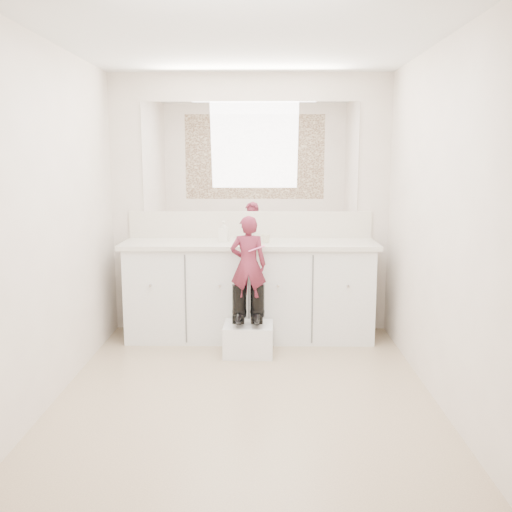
{
  "coord_description": "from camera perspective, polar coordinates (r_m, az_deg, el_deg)",
  "views": [
    {
      "loc": [
        0.12,
        -3.85,
        1.63
      ],
      "look_at": [
        0.06,
        0.82,
        0.83
      ],
      "focal_mm": 40.0,
      "sensor_mm": 36.0,
      "label": 1
    }
  ],
  "objects": [
    {
      "name": "mirror",
      "position": [
        5.34,
        -0.59,
        9.84
      ],
      "size": [
        2.0,
        0.02,
        1.0
      ],
      "primitive_type": "cube",
      "color": "white",
      "rests_on": "wall_back"
    },
    {
      "name": "wall_left",
      "position": [
        4.13,
        -19.47,
        3.2
      ],
      "size": [
        0.0,
        3.0,
        3.0
      ],
      "primitive_type": "plane",
      "rotation": [
        1.57,
        0.0,
        1.57
      ],
      "color": "beige",
      "rests_on": "floor"
    },
    {
      "name": "wall_front",
      "position": [
        2.39,
        -2.2,
        -0.61
      ],
      "size": [
        2.6,
        0.0,
        2.6
      ],
      "primitive_type": "plane",
      "rotation": [
        -1.57,
        0.0,
        0.0
      ],
      "color": "beige",
      "rests_on": "floor"
    },
    {
      "name": "step_stool",
      "position": [
        4.84,
        -0.76,
        -8.31
      ],
      "size": [
        0.42,
        0.35,
        0.26
      ],
      "primitive_type": "cube",
      "rotation": [
        0.0,
        0.0,
        -0.02
      ],
      "color": "silver",
      "rests_on": "floor"
    },
    {
      "name": "backsplash",
      "position": [
        5.37,
        -0.58,
        3.16
      ],
      "size": [
        2.28,
        0.03,
        0.25
      ],
      "primitive_type": "cube",
      "color": "beige",
      "rests_on": "countertop"
    },
    {
      "name": "floor",
      "position": [
        4.18,
        -1.03,
        -13.2
      ],
      "size": [
        3.0,
        3.0,
        0.0
      ],
      "primitive_type": "plane",
      "color": "#8C745C",
      "rests_on": "ground"
    },
    {
      "name": "wall_right",
      "position": [
        4.05,
        17.66,
        3.19
      ],
      "size": [
        0.0,
        3.0,
        3.0
      ],
      "primitive_type": "plane",
      "rotation": [
        1.57,
        0.0,
        -1.57
      ],
      "color": "beige",
      "rests_on": "floor"
    },
    {
      "name": "vanity_cabinet",
      "position": [
        5.22,
        -0.64,
        -3.62
      ],
      "size": [
        2.2,
        0.55,
        0.85
      ],
      "primitive_type": "cube",
      "color": "silver",
      "rests_on": "floor"
    },
    {
      "name": "countertop",
      "position": [
        5.12,
        -0.65,
        1.2
      ],
      "size": [
        2.28,
        0.58,
        0.04
      ],
      "primitive_type": "cube",
      "color": "beige",
      "rests_on": "vanity_cabinet"
    },
    {
      "name": "ceiling",
      "position": [
        3.93,
        -1.14,
        21.04
      ],
      "size": [
        3.0,
        3.0,
        0.0
      ],
      "primitive_type": "plane",
      "rotation": [
        3.14,
        0.0,
        0.0
      ],
      "color": "white",
      "rests_on": "wall_back"
    },
    {
      "name": "boot_left",
      "position": [
        4.76,
        -1.68,
        -4.86
      ],
      "size": [
        0.13,
        0.23,
        0.34
      ],
      "primitive_type": null,
      "rotation": [
        0.0,
        0.0,
        -0.02
      ],
      "color": "black",
      "rests_on": "step_stool"
    },
    {
      "name": "boot_right",
      "position": [
        4.75,
        0.14,
        -4.87
      ],
      "size": [
        0.13,
        0.23,
        0.34
      ],
      "primitive_type": null,
      "rotation": [
        0.0,
        0.0,
        -0.02
      ],
      "color": "black",
      "rests_on": "step_stool"
    },
    {
      "name": "faucet",
      "position": [
        5.27,
        -0.61,
        2.21
      ],
      "size": [
        0.08,
        0.08,
        0.1
      ],
      "primitive_type": "cylinder",
      "color": "silver",
      "rests_on": "countertop"
    },
    {
      "name": "cup",
      "position": [
        5.05,
        0.97,
        1.77
      ],
      "size": [
        0.09,
        0.09,
        0.08
      ],
      "primitive_type": "imported",
      "rotation": [
        0.0,
        0.0,
        0.03
      ],
      "color": "beige",
      "rests_on": "countertop"
    },
    {
      "name": "toothbrush",
      "position": [
        4.6,
        0.07,
        0.75
      ],
      "size": [
        0.14,
        0.02,
        0.06
      ],
      "primitive_type": "cylinder",
      "rotation": [
        0.0,
        1.22,
        -0.02
      ],
      "color": "pink",
      "rests_on": "toddler"
    },
    {
      "name": "dot_panel",
      "position": [
        2.36,
        -2.26,
        10.23
      ],
      "size": [
        2.0,
        0.01,
        1.2
      ],
      "primitive_type": "cube",
      "color": "#472819",
      "rests_on": "wall_front"
    },
    {
      "name": "toddler",
      "position": [
        4.68,
        -0.78,
        -0.88
      ],
      "size": [
        0.3,
        0.2,
        0.81
      ],
      "primitive_type": "imported",
      "rotation": [
        0.0,
        0.0,
        3.12
      ],
      "color": "#952E4C",
      "rests_on": "step_stool"
    },
    {
      "name": "soap_bottle",
      "position": [
        5.15,
        -3.24,
        2.5
      ],
      "size": [
        0.1,
        0.1,
        0.19
      ],
      "primitive_type": "imported",
      "rotation": [
        0.0,
        0.0,
        -0.17
      ],
      "color": "silver",
      "rests_on": "countertop"
    },
    {
      "name": "wall_back",
      "position": [
        5.37,
        -0.58,
        5.14
      ],
      "size": [
        2.6,
        0.0,
        2.6
      ],
      "primitive_type": "plane",
      "rotation": [
        1.57,
        0.0,
        0.0
      ],
      "color": "beige",
      "rests_on": "floor"
    }
  ]
}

